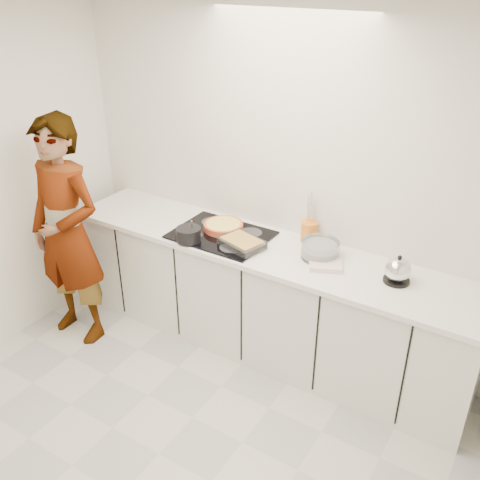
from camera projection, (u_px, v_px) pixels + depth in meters
The scene contains 14 objects.
floor at pixel (159, 454), 3.38m from camera, with size 3.60×3.20×0.00m, color beige.
ceiling at pixel (114, 8), 2.17m from camera, with size 3.60×3.20×0.00m, color white.
wall_back at pixel (285, 183), 3.98m from camera, with size 3.60×0.00×2.60m, color silver.
base_cabinets at pixel (261, 300), 4.14m from camera, with size 3.20×0.58×0.87m, color silver.
countertop at pixel (262, 249), 3.93m from camera, with size 3.24×0.64×0.04m, color white.
hob at pixel (221, 235), 4.06m from camera, with size 0.72×0.54×0.01m, color black.
tart_dish at pixel (223, 226), 4.12m from camera, with size 0.39×0.39×0.05m.
saucepan at pixel (189, 234), 3.95m from camera, with size 0.23×0.23×0.17m.
baking_dish at pixel (242, 243), 3.87m from camera, with size 0.35×0.30×0.06m.
mixing_bowl at pixel (320, 250), 3.74m from camera, with size 0.32×0.32×0.13m.
tea_towel at pixel (325, 265), 3.64m from camera, with size 0.22×0.16×0.04m, color white.
kettle at pixel (398, 271), 3.45m from camera, with size 0.20×0.20×0.20m.
utensil_crock at pixel (309, 231), 3.96m from camera, with size 0.12×0.12×0.15m, color orange.
cook at pixel (67, 233), 4.08m from camera, with size 0.67×0.44×1.84m, color silver.
Camera 1 is at (1.69, -1.73, 2.78)m, focal length 40.00 mm.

